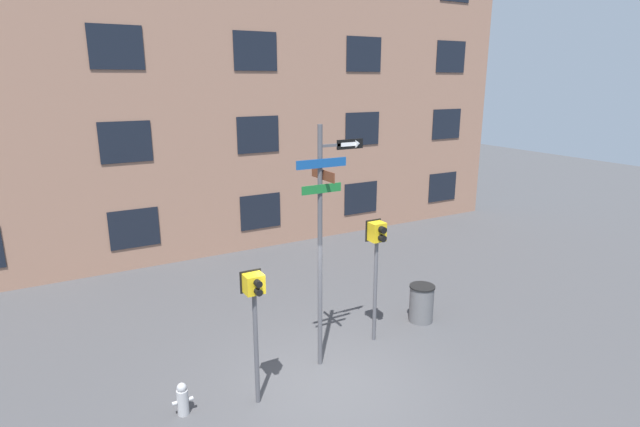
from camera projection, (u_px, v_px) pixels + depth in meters
The scene contains 7 objects.
ground_plane at pixel (329, 386), 9.24m from camera, with size 60.00×60.00×0.00m, color #424244.
building_facade at pixel (187, 50), 14.54m from camera, with size 24.00×0.63×12.68m.
street_sign_pole at pixel (323, 228), 9.28m from camera, with size 1.41×0.81×4.74m.
pedestrian_signal_left at pixel (255, 303), 8.31m from camera, with size 0.38×0.40×2.44m.
pedestrian_signal_right at pixel (377, 248), 10.36m from camera, with size 0.37×0.40×2.70m.
fire_hydrant at pixel (183, 399), 8.41m from camera, with size 0.35×0.19×0.59m.
trash_bin at pixel (421, 303), 11.65m from camera, with size 0.59×0.59×0.89m.
Camera 1 is at (-4.12, -6.97, 5.50)m, focal length 28.00 mm.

